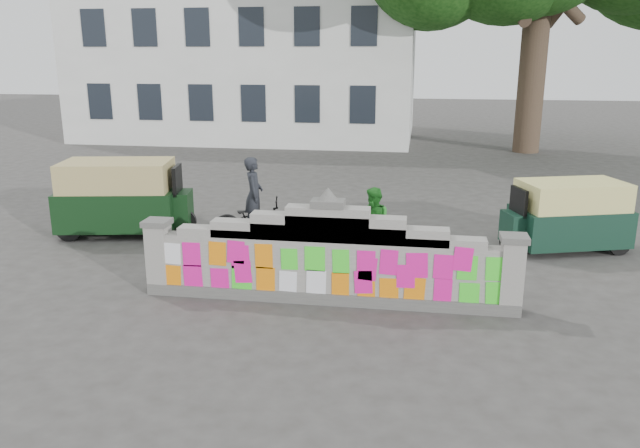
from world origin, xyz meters
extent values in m
plane|color=#383533|center=(0.00, 0.00, 0.00)|extent=(100.00, 100.00, 0.00)
cube|color=#4C4C49|center=(0.00, 0.00, 0.10)|extent=(6.40, 0.42, 0.20)
cube|color=gray|center=(0.00, 0.00, 0.60)|extent=(6.40, 0.32, 1.00)
cube|color=gray|center=(0.00, 0.00, 1.17)|extent=(5.20, 0.32, 0.14)
cube|color=gray|center=(0.00, 0.00, 1.24)|extent=(4.00, 0.32, 0.28)
cube|color=gray|center=(0.00, 0.00, 1.32)|extent=(2.60, 0.32, 0.44)
cube|color=gray|center=(0.00, 0.00, 1.39)|extent=(1.40, 0.32, 0.58)
cube|color=#4C4C49|center=(0.00, 0.00, 1.74)|extent=(0.55, 0.36, 0.12)
cone|color=#4C4C49|center=(0.00, 0.00, 1.90)|extent=(0.36, 0.36, 0.22)
cube|color=gray|center=(-3.02, 0.00, 0.62)|extent=(0.36, 0.40, 1.24)
cube|color=#4C4C49|center=(-3.02, 0.00, 1.28)|extent=(0.44, 0.44, 0.10)
cube|color=gray|center=(3.02, 0.00, 0.62)|extent=(0.36, 0.40, 1.24)
cube|color=#4C4C49|center=(3.02, 0.00, 1.28)|extent=(0.44, 0.44, 0.10)
cube|color=silver|center=(-7.00, 22.00, 4.00)|extent=(16.00, 10.00, 8.00)
cylinder|color=#38281E|center=(6.00, 18.00, 3.00)|extent=(1.10, 1.10, 6.00)
imported|color=black|center=(-2.15, 3.28, 0.49)|extent=(1.98, 1.03, 0.99)
imported|color=black|center=(-2.15, 3.28, 0.84)|extent=(0.52, 0.68, 1.68)
imported|color=#217922|center=(0.59, 2.47, 0.75)|extent=(0.88, 0.92, 1.49)
cube|color=black|center=(-5.46, 3.40, 0.61)|extent=(2.89, 1.91, 0.89)
cube|color=tan|center=(-5.46, 3.40, 1.39)|extent=(2.66, 1.82, 0.67)
cube|color=black|center=(-4.09, 3.65, 0.61)|extent=(0.69, 0.87, 0.78)
cube|color=black|center=(-4.09, 3.65, 1.28)|extent=(0.23, 0.78, 0.67)
cylinder|color=black|center=(-3.98, 3.67, 0.28)|extent=(0.57, 0.23, 0.56)
cylinder|color=black|center=(-6.33, 2.61, 0.28)|extent=(0.57, 0.23, 0.56)
cylinder|color=black|center=(-6.56, 3.82, 0.28)|extent=(0.57, 0.23, 0.56)
cube|color=black|center=(4.73, 3.75, 0.53)|extent=(2.60, 1.91, 0.78)
cube|color=#D5CD72|center=(4.73, 3.75, 1.21)|extent=(2.40, 1.81, 0.58)
cube|color=black|center=(3.57, 3.38, 0.53)|extent=(0.67, 0.79, 0.68)
cube|color=black|center=(3.57, 3.38, 1.11)|extent=(0.28, 0.67, 0.58)
cylinder|color=black|center=(3.48, 3.35, 0.24)|extent=(0.50, 0.26, 0.48)
cylinder|color=black|center=(5.39, 4.52, 0.24)|extent=(0.50, 0.26, 0.48)
cylinder|color=black|center=(5.72, 3.51, 0.24)|extent=(0.50, 0.26, 0.48)
camera|label=1|loc=(1.45, -9.91, 4.15)|focal=35.00mm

